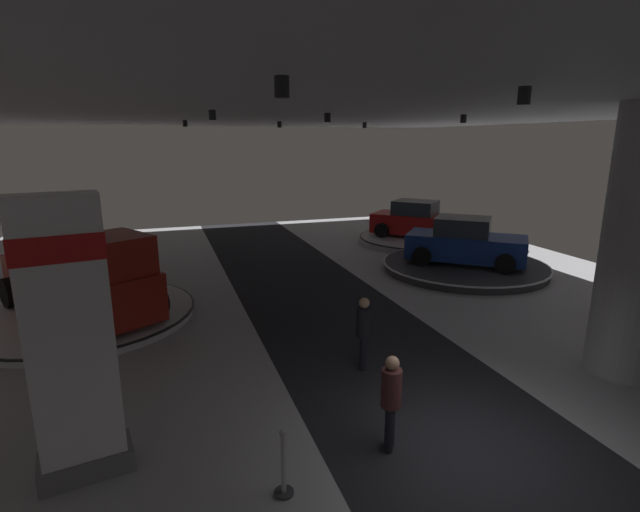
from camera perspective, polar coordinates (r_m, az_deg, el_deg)
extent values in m
cube|color=#B2B2B7|center=(8.40, 17.43, -21.85)|extent=(24.00, 44.00, 0.05)
cube|color=#232328|center=(8.38, 17.44, -21.69)|extent=(4.40, 44.00, 0.01)
cube|color=silver|center=(6.92, 20.93, 19.29)|extent=(24.00, 44.00, 0.10)
cylinder|color=black|center=(5.28, -4.61, 19.58)|extent=(0.16, 0.16, 0.22)
cylinder|color=black|center=(11.38, -12.80, 16.18)|extent=(0.16, 0.16, 0.22)
cylinder|color=black|center=(17.54, -15.89, 15.06)|extent=(0.16, 0.16, 0.22)
cylinder|color=black|center=(6.76, 23.31, 17.28)|extent=(0.16, 0.16, 0.22)
cylinder|color=black|center=(12.42, 0.90, 16.28)|extent=(0.16, 0.16, 0.22)
cylinder|color=black|center=(18.30, -4.90, 15.45)|extent=(0.16, 0.16, 0.22)
cylinder|color=black|center=(13.68, 16.84, 15.49)|extent=(0.16, 0.16, 0.22)
cylinder|color=black|center=(19.04, 5.37, 15.37)|extent=(0.16, 0.16, 0.22)
cylinder|color=#ADADB2|center=(11.44, 34.06, 1.17)|extent=(1.43, 1.43, 5.50)
cube|color=slate|center=(8.36, -26.18, -21.26)|extent=(1.36, 0.85, 0.35)
cube|color=white|center=(7.42, -27.88, -8.00)|extent=(1.18, 0.74, 3.77)
cube|color=red|center=(7.10, -28.96, 1.11)|extent=(1.21, 0.77, 0.36)
cylinder|color=#333338|center=(18.58, 16.91, -1.24)|extent=(5.91, 5.91, 0.30)
cylinder|color=white|center=(18.55, 16.94, -0.88)|extent=(6.03, 6.03, 0.05)
cube|color=navy|center=(18.40, 17.08, 1.05)|extent=(4.35, 4.11, 0.90)
cube|color=#2D3842|center=(18.27, 16.77, 3.38)|extent=(2.46, 2.42, 0.70)
cylinder|color=black|center=(19.37, 21.51, 0.49)|extent=(0.66, 0.61, 0.68)
cylinder|color=black|center=(17.43, 21.35, -0.90)|extent=(0.66, 0.61, 0.68)
cylinder|color=black|center=(19.59, 13.16, 1.25)|extent=(0.66, 0.61, 0.68)
cylinder|color=black|center=(17.67, 12.09, -0.05)|extent=(0.66, 0.61, 0.68)
sphere|color=white|center=(18.81, 23.49, 1.13)|extent=(0.18, 0.18, 0.18)
sphere|color=white|center=(17.84, 23.52, 0.48)|extent=(0.18, 0.18, 0.18)
cylinder|color=silver|center=(14.58, -26.55, -6.37)|extent=(5.79, 5.79, 0.23)
cylinder|color=black|center=(14.56, -26.59, -6.05)|extent=(5.91, 5.91, 0.05)
cube|color=maroon|center=(14.33, -26.92, -3.10)|extent=(4.47, 5.64, 1.20)
cube|color=maroon|center=(12.55, -24.50, -0.11)|extent=(2.50, 2.42, 1.00)
cube|color=#28333D|center=(13.00, -25.44, 0.25)|extent=(1.55, 0.94, 0.75)
cylinder|color=black|center=(13.28, -19.02, -5.09)|extent=(0.66, 0.87, 0.84)
cylinder|color=black|center=(12.38, -28.52, -7.42)|extent=(0.66, 0.87, 0.84)
cylinder|color=black|center=(16.50, -25.48, -2.06)|extent=(0.66, 0.87, 0.84)
cylinder|color=black|center=(15.79, -33.29, -3.68)|extent=(0.66, 0.87, 0.84)
cylinder|color=#B7B7BC|center=(23.14, 11.55, 1.96)|extent=(5.35, 5.35, 0.28)
cylinder|color=black|center=(23.12, 11.57, 2.22)|extent=(5.46, 5.46, 0.05)
cube|color=red|center=(23.00, 11.64, 3.78)|extent=(4.16, 4.32, 0.90)
cube|color=#2D3842|center=(22.93, 11.38, 5.66)|extent=(2.43, 2.46, 0.70)
cylinder|color=black|center=(23.64, 15.65, 3.15)|extent=(0.62, 0.65, 0.68)
cylinder|color=black|center=(21.73, 14.40, 2.33)|extent=(0.62, 0.65, 0.68)
cylinder|color=black|center=(24.43, 9.13, 3.83)|extent=(0.62, 0.65, 0.68)
cylinder|color=black|center=(22.59, 7.39, 3.08)|extent=(0.62, 0.65, 0.68)
sphere|color=white|center=(22.95, 16.94, 3.73)|extent=(0.18, 0.18, 0.18)
sphere|color=white|center=(22.00, 16.38, 3.35)|extent=(0.18, 0.18, 0.18)
cylinder|color=black|center=(7.94, 8.29, -19.87)|extent=(0.14, 0.14, 0.80)
cylinder|color=black|center=(8.09, 8.48, -19.19)|extent=(0.14, 0.14, 0.80)
cylinder|color=#472323|center=(7.67, 8.56, -15.40)|extent=(0.32, 0.32, 0.62)
sphere|color=#99755B|center=(7.48, 8.68, -12.59)|extent=(0.22, 0.22, 0.22)
cylinder|color=black|center=(10.29, 5.18, -11.47)|extent=(0.14, 0.14, 0.80)
cylinder|color=black|center=(10.45, 5.21, -11.06)|extent=(0.14, 0.14, 0.80)
cylinder|color=black|center=(10.11, 5.28, -7.87)|extent=(0.32, 0.32, 0.62)
sphere|color=tan|center=(9.96, 5.33, -5.63)|extent=(0.22, 0.22, 0.22)
cylinder|color=#333338|center=(7.38, -4.35, -26.45)|extent=(0.28, 0.28, 0.04)
cylinder|color=#B2B2B7|center=(7.09, -4.42, -23.62)|extent=(0.07, 0.07, 0.96)
sphere|color=#B2B2B7|center=(6.81, -4.50, -20.41)|extent=(0.10, 0.10, 0.10)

